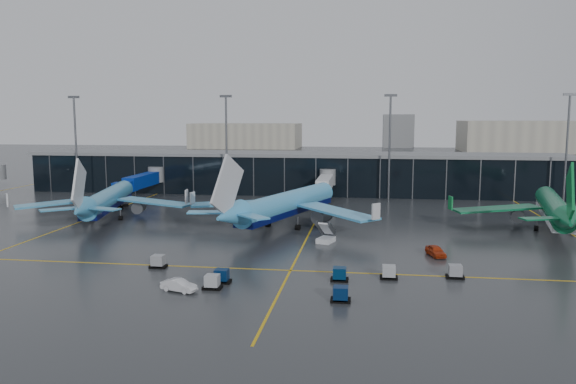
# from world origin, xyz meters

# --- Properties ---
(ground) EXTENTS (600.00, 600.00, 0.00)m
(ground) POSITION_xyz_m (0.00, 0.00, 0.00)
(ground) COLOR #282B2D
(ground) RESTS_ON ground
(terminal_pier) EXTENTS (142.00, 17.00, 10.70)m
(terminal_pier) POSITION_xyz_m (0.00, 62.00, 5.42)
(terminal_pier) COLOR black
(terminal_pier) RESTS_ON ground
(jet_bridges) EXTENTS (94.00, 27.50, 7.20)m
(jet_bridges) POSITION_xyz_m (-35.00, 42.99, 4.55)
(jet_bridges) COLOR #595B60
(jet_bridges) RESTS_ON ground
(flood_masts) EXTENTS (203.00, 0.50, 25.50)m
(flood_masts) POSITION_xyz_m (5.00, 50.00, 13.81)
(flood_masts) COLOR #595B60
(flood_masts) RESTS_ON ground
(distant_hangars) EXTENTS (260.00, 71.00, 22.00)m
(distant_hangars) POSITION_xyz_m (49.94, 270.08, 8.79)
(distant_hangars) COLOR #B2AD99
(distant_hangars) RESTS_ON ground
(taxi_lines) EXTENTS (220.00, 120.00, 0.02)m
(taxi_lines) POSITION_xyz_m (10.00, 10.61, 0.01)
(taxi_lines) COLOR gold
(taxi_lines) RESTS_ON ground
(airliner_arkefly) EXTENTS (43.76, 47.60, 12.59)m
(airliner_arkefly) POSITION_xyz_m (-31.13, 17.77, 6.29)
(airliner_arkefly) COLOR #398FBD
(airliner_arkefly) RESTS_ON ground
(airliner_klm_near) EXTENTS (51.67, 55.04, 13.73)m
(airliner_klm_near) POSITION_xyz_m (5.48, 14.81, 6.86)
(airliner_klm_near) COLOR #43A2DC
(airliner_klm_near) RESTS_ON ground
(airliner_aer_lingus) EXTENTS (44.07, 48.06, 12.81)m
(airliner_aer_lingus) POSITION_xyz_m (52.96, 18.33, 6.41)
(airliner_aer_lingus) COLOR #0C653A
(airliner_aer_lingus) RESTS_ON ground
(baggage_carts) EXTENTS (40.95, 12.58, 1.70)m
(baggage_carts) POSITION_xyz_m (12.01, -20.06, 0.76)
(baggage_carts) COLOR black
(baggage_carts) RESTS_ON ground
(mobile_airstair) EXTENTS (3.12, 3.74, 3.45)m
(mobile_airstair) POSITION_xyz_m (13.38, 2.34, 0.77)
(mobile_airstair) COLOR silver
(mobile_airstair) RESTS_ON ground
(service_van_red) EXTENTS (3.01, 4.91, 1.56)m
(service_van_red) POSITION_xyz_m (29.88, -4.41, 0.78)
(service_van_red) COLOR #B02E0D
(service_van_red) RESTS_ON ground
(service_van_white) EXTENTS (4.62, 2.75, 1.44)m
(service_van_white) POSITION_xyz_m (-1.61, -25.68, 0.72)
(service_van_white) COLOR silver
(service_van_white) RESTS_ON ground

